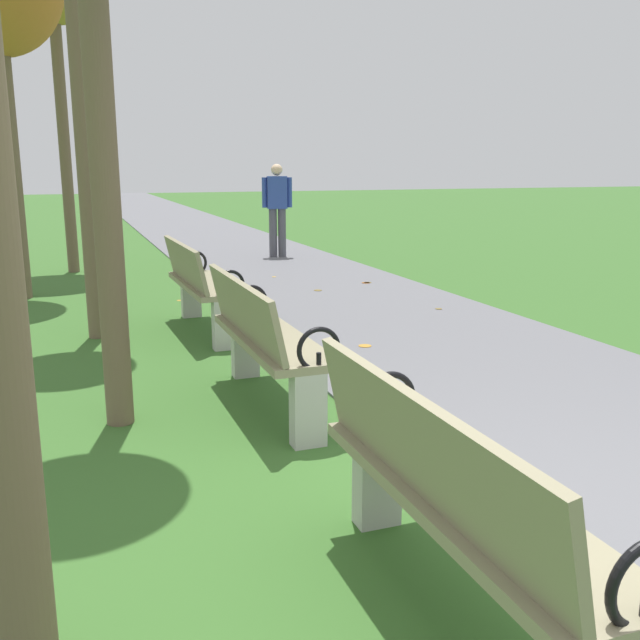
% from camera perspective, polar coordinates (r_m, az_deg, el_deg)
% --- Properties ---
extents(ground_plane, '(80.00, 80.00, 0.00)m').
position_cam_1_polar(ground_plane, '(3.11, 18.48, -19.89)').
color(ground_plane, '#386628').
extents(paved_walkway, '(2.89, 44.00, 0.02)m').
position_cam_1_polar(paved_walkway, '(20.32, -11.19, 7.78)').
color(paved_walkway, slate).
rests_on(paved_walkway, ground).
extents(park_bench_1, '(0.47, 1.60, 0.90)m').
position_cam_1_polar(park_bench_1, '(2.58, 10.80, -14.14)').
color(park_bench_1, gray).
rests_on(park_bench_1, ground).
extents(park_bench_2, '(0.48, 1.60, 0.90)m').
position_cam_1_polar(park_bench_2, '(4.73, -4.59, -1.52)').
color(park_bench_2, gray).
rests_on(park_bench_2, ground).
extents(park_bench_3, '(0.51, 1.61, 0.90)m').
position_cam_1_polar(park_bench_3, '(6.97, -9.80, 2.92)').
color(park_bench_3, gray).
rests_on(park_bench_3, ground).
extents(pedestrian_walking, '(0.52, 0.28, 1.62)m').
position_cam_1_polar(pedestrian_walking, '(12.48, -3.51, 9.33)').
color(pedestrian_walking, '#4C4C56').
rests_on(pedestrian_walking, paved_walkway).
extents(scattered_leaves, '(4.58, 8.53, 0.02)m').
position_cam_1_polar(scattered_leaves, '(6.45, 3.66, -1.94)').
color(scattered_leaves, brown).
rests_on(scattered_leaves, ground).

